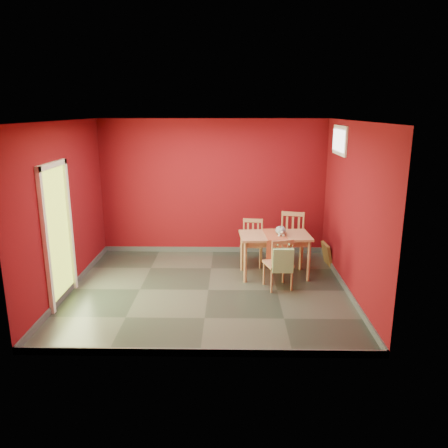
{
  "coord_description": "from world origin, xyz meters",
  "views": [
    {
      "loc": [
        0.37,
        -6.63,
        2.86
      ],
      "look_at": [
        0.25,
        0.45,
        1.0
      ],
      "focal_mm": 35.0,
      "sensor_mm": 36.0,
      "label": 1
    }
  ],
  "objects_px": {
    "chair_near": "(279,263)",
    "picture_frame": "(327,254)",
    "chair_far_left": "(252,242)",
    "dining_table": "(275,240)",
    "tote_bag": "(283,260)",
    "cat": "(281,229)",
    "chair_far_right": "(292,239)"
  },
  "relations": [
    {
      "from": "chair_far_left",
      "to": "picture_frame",
      "type": "relative_size",
      "value": 2.03
    },
    {
      "from": "chair_far_right",
      "to": "tote_bag",
      "type": "distance_m",
      "value": 1.41
    },
    {
      "from": "chair_near",
      "to": "tote_bag",
      "type": "height_order",
      "value": "chair_near"
    },
    {
      "from": "chair_near",
      "to": "cat",
      "type": "height_order",
      "value": "cat"
    },
    {
      "from": "chair_far_left",
      "to": "cat",
      "type": "bearing_deg",
      "value": -50.36
    },
    {
      "from": "dining_table",
      "to": "picture_frame",
      "type": "height_order",
      "value": "dining_table"
    },
    {
      "from": "dining_table",
      "to": "picture_frame",
      "type": "bearing_deg",
      "value": 29.04
    },
    {
      "from": "chair_near",
      "to": "dining_table",
      "type": "bearing_deg",
      "value": 91.83
    },
    {
      "from": "tote_bag",
      "to": "dining_table",
      "type": "bearing_deg",
      "value": 94.08
    },
    {
      "from": "dining_table",
      "to": "picture_frame",
      "type": "distance_m",
      "value": 1.29
    },
    {
      "from": "chair_near",
      "to": "cat",
      "type": "distance_m",
      "value": 0.74
    },
    {
      "from": "tote_bag",
      "to": "chair_far_right",
      "type": "bearing_deg",
      "value": 76.96
    },
    {
      "from": "tote_bag",
      "to": "picture_frame",
      "type": "distance_m",
      "value": 1.74
    },
    {
      "from": "dining_table",
      "to": "chair_near",
      "type": "distance_m",
      "value": 0.63
    },
    {
      "from": "chair_far_left",
      "to": "chair_far_right",
      "type": "height_order",
      "value": "chair_far_right"
    },
    {
      "from": "cat",
      "to": "dining_table",
      "type": "bearing_deg",
      "value": -172.49
    },
    {
      "from": "chair_far_left",
      "to": "dining_table",
      "type": "bearing_deg",
      "value": -57.98
    },
    {
      "from": "dining_table",
      "to": "tote_bag",
      "type": "relative_size",
      "value": 2.76
    },
    {
      "from": "dining_table",
      "to": "tote_bag",
      "type": "bearing_deg",
      "value": -85.92
    },
    {
      "from": "cat",
      "to": "picture_frame",
      "type": "relative_size",
      "value": 0.9
    },
    {
      "from": "dining_table",
      "to": "chair_far_left",
      "type": "relative_size",
      "value": 1.46
    },
    {
      "from": "picture_frame",
      "to": "dining_table",
      "type": "bearing_deg",
      "value": -150.96
    },
    {
      "from": "tote_bag",
      "to": "cat",
      "type": "relative_size",
      "value": 1.2
    },
    {
      "from": "chair_near",
      "to": "chair_far_left",
      "type": "bearing_deg",
      "value": 108.14
    },
    {
      "from": "chair_far_left",
      "to": "tote_bag",
      "type": "xyz_separation_m",
      "value": [
        0.42,
        -1.38,
        0.12
      ]
    },
    {
      "from": "chair_near",
      "to": "picture_frame",
      "type": "bearing_deg",
      "value": 48.59
    },
    {
      "from": "tote_bag",
      "to": "chair_near",
      "type": "bearing_deg",
      "value": 100.37
    },
    {
      "from": "chair_near",
      "to": "picture_frame",
      "type": "xyz_separation_m",
      "value": [
        1.04,
        1.17,
        -0.24
      ]
    },
    {
      "from": "tote_bag",
      "to": "picture_frame",
      "type": "height_order",
      "value": "tote_bag"
    },
    {
      "from": "dining_table",
      "to": "cat",
      "type": "xyz_separation_m",
      "value": [
        0.1,
        0.02,
        0.19
      ]
    },
    {
      "from": "dining_table",
      "to": "chair_far_left",
      "type": "distance_m",
      "value": 0.72
    },
    {
      "from": "chair_near",
      "to": "tote_bag",
      "type": "relative_size",
      "value": 1.92
    }
  ]
}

